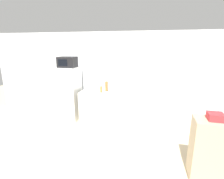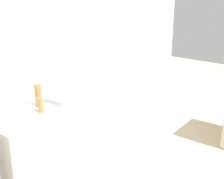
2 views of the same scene
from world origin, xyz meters
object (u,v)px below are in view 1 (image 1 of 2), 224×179
(basket, at_px, (216,117))
(paper_towel_roll, at_px, (127,89))
(refrigerator, at_px, (69,94))
(microwave, at_px, (67,62))
(bottle_short, at_px, (101,89))
(bottle_tall, at_px, (106,86))

(basket, height_order, paper_towel_roll, basket)
(refrigerator, xyz_separation_m, microwave, (-0.00, -0.00, 0.95))
(basket, bearing_deg, bottle_short, 145.80)
(bottle_tall, xyz_separation_m, basket, (2.32, -1.82, 0.07))
(microwave, bearing_deg, refrigerator, 70.00)
(microwave, distance_m, bottle_tall, 1.33)
(bottle_short, height_order, basket, basket)
(bottle_tall, bearing_deg, microwave, -175.40)
(basket, bearing_deg, bottle_tall, 141.82)
(refrigerator, distance_m, basket, 3.88)
(basket, bearing_deg, refrigerator, 153.45)
(refrigerator, xyz_separation_m, basket, (3.46, -1.73, 0.34))
(microwave, height_order, paper_towel_roll, microwave)
(refrigerator, distance_m, bottle_tall, 1.18)
(microwave, distance_m, bottle_short, 1.27)
(bottle_short, relative_size, basket, 0.77)
(bottle_tall, height_order, bottle_short, bottle_tall)
(bottle_tall, distance_m, basket, 2.95)
(refrigerator, relative_size, microwave, 3.13)
(bottle_short, bearing_deg, refrigerator, 175.45)
(bottle_tall, relative_size, bottle_short, 1.59)
(microwave, xyz_separation_m, paper_towel_roll, (1.76, -0.01, -0.70))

